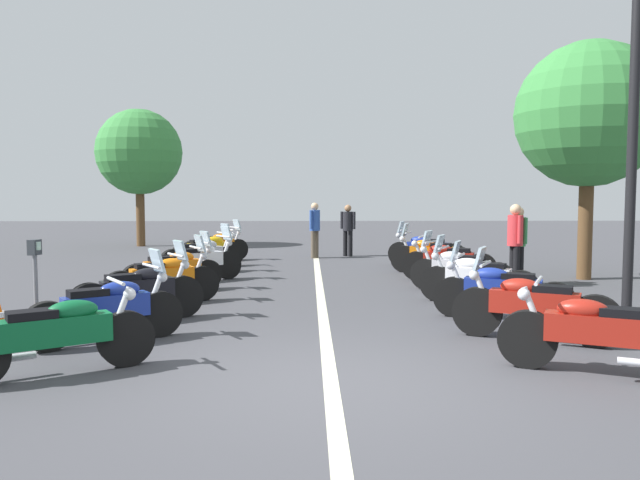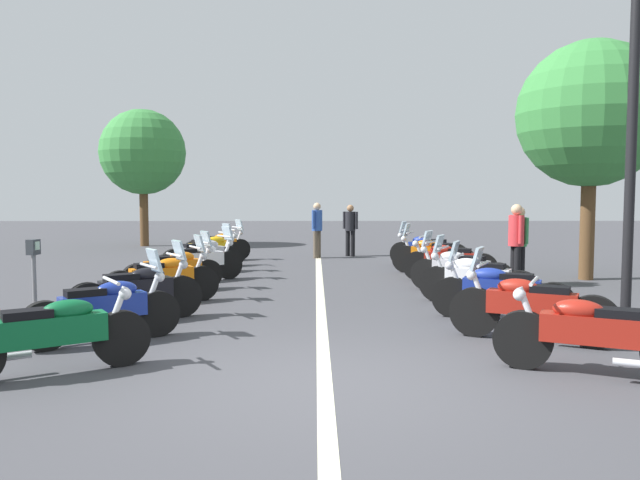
# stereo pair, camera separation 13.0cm
# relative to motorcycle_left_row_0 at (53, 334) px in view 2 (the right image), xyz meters

# --- Properties ---
(ground_plane) EXTENTS (80.00, 80.00, 0.00)m
(ground_plane) POSITION_rel_motorcycle_left_row_0_xyz_m (-0.34, -2.89, -0.45)
(ground_plane) COLOR #424247
(lane_centre_stripe) EXTENTS (25.98, 0.16, 0.01)m
(lane_centre_stripe) POSITION_rel_motorcycle_left_row_0_xyz_m (6.41, -2.89, -0.45)
(lane_centre_stripe) COLOR beige
(lane_centre_stripe) RESTS_ON ground_plane
(motorcycle_left_row_0) EXTENTS (1.24, 1.85, 0.99)m
(motorcycle_left_row_0) POSITION_rel_motorcycle_left_row_0_xyz_m (0.00, 0.00, 0.00)
(motorcycle_left_row_0) COLOR black
(motorcycle_left_row_0) RESTS_ON ground_plane
(motorcycle_left_row_1) EXTENTS (1.24, 1.77, 1.20)m
(motorcycle_left_row_1) POSITION_rel_motorcycle_left_row_0_xyz_m (1.46, -0.07, 0.01)
(motorcycle_left_row_1) COLOR black
(motorcycle_left_row_1) RESTS_ON ground_plane
(motorcycle_left_row_2) EXTENTS (1.25, 1.80, 1.22)m
(motorcycle_left_row_2) POSITION_rel_motorcycle_left_row_0_xyz_m (2.80, -0.11, 0.02)
(motorcycle_left_row_2) COLOR black
(motorcycle_left_row_2) RESTS_ON ground_plane
(motorcycle_left_row_3) EXTENTS (1.13, 1.88, 1.21)m
(motorcycle_left_row_3) POSITION_rel_motorcycle_left_row_0_xyz_m (4.37, -0.11, 0.01)
(motorcycle_left_row_3) COLOR black
(motorcycle_left_row_3) RESTS_ON ground_plane
(motorcycle_left_row_4) EXTENTS (1.26, 1.80, 1.19)m
(motorcycle_left_row_4) POSITION_rel_motorcycle_left_row_0_xyz_m (5.72, -0.00, 0.00)
(motorcycle_left_row_4) COLOR black
(motorcycle_left_row_4) RESTS_ON ground_plane
(motorcycle_left_row_5) EXTENTS (1.40, 1.84, 1.22)m
(motorcycle_left_row_5) POSITION_rel_motorcycle_left_row_0_xyz_m (7.18, -0.21, 0.02)
(motorcycle_left_row_5) COLOR black
(motorcycle_left_row_5) RESTS_ON ground_plane
(motorcycle_left_row_6) EXTENTS (1.35, 1.78, 1.21)m
(motorcycle_left_row_6) POSITION_rel_motorcycle_left_row_0_xyz_m (8.63, -0.03, 0.02)
(motorcycle_left_row_6) COLOR black
(motorcycle_left_row_6) RESTS_ON ground_plane
(motorcycle_left_row_7) EXTENTS (1.25, 1.80, 1.01)m
(motorcycle_left_row_7) POSITION_rel_motorcycle_left_row_0_xyz_m (9.93, 0.01, 0.01)
(motorcycle_left_row_7) COLOR black
(motorcycle_left_row_7) RESTS_ON ground_plane
(motorcycle_left_row_8) EXTENTS (1.24, 1.83, 1.20)m
(motorcycle_left_row_8) POSITION_rel_motorcycle_left_row_0_xyz_m (11.47, 0.03, 0.01)
(motorcycle_left_row_8) COLOR black
(motorcycle_left_row_8) RESTS_ON ground_plane
(motorcycle_right_row_0) EXTENTS (1.08, 1.97, 1.00)m
(motorcycle_right_row_0) POSITION_rel_motorcycle_left_row_0_xyz_m (-0.07, -5.74, 0.01)
(motorcycle_right_row_0) COLOR black
(motorcycle_right_row_0) RESTS_ON ground_plane
(motorcycle_right_row_1) EXTENTS (1.13, 1.98, 1.22)m
(motorcycle_right_row_1) POSITION_rel_motorcycle_left_row_0_xyz_m (1.48, -5.59, 0.02)
(motorcycle_right_row_1) COLOR black
(motorcycle_right_row_1) RESTS_ON ground_plane
(motorcycle_right_row_2) EXTENTS (1.04, 2.01, 1.21)m
(motorcycle_right_row_2) POSITION_rel_motorcycle_left_row_0_xyz_m (2.86, -5.61, 0.01)
(motorcycle_right_row_2) COLOR black
(motorcycle_right_row_2) RESTS_ON ground_plane
(motorcycle_right_row_3) EXTENTS (1.13, 1.92, 1.21)m
(motorcycle_right_row_3) POSITION_rel_motorcycle_left_row_0_xyz_m (4.25, -5.61, 0.01)
(motorcycle_right_row_3) COLOR black
(motorcycle_right_row_3) RESTS_ON ground_plane
(motorcycle_right_row_4) EXTENTS (1.20, 1.86, 1.21)m
(motorcycle_right_row_4) POSITION_rel_motorcycle_left_row_0_xyz_m (5.63, -5.64, 0.01)
(motorcycle_right_row_4) COLOR black
(motorcycle_right_row_4) RESTS_ON ground_plane
(motorcycle_right_row_5) EXTENTS (0.96, 2.01, 1.01)m
(motorcycle_right_row_5) POSITION_rel_motorcycle_left_row_0_xyz_m (7.13, -5.75, 0.01)
(motorcycle_right_row_5) COLOR black
(motorcycle_right_row_5) RESTS_ON ground_plane
(motorcycle_right_row_6) EXTENTS (0.99, 1.95, 1.23)m
(motorcycle_right_row_6) POSITION_rel_motorcycle_left_row_0_xyz_m (8.54, -5.65, 0.02)
(motorcycle_right_row_6) COLOR black
(motorcycle_right_row_6) RESTS_ON ground_plane
(motorcycle_right_row_7) EXTENTS (1.06, 1.99, 1.21)m
(motorcycle_right_row_7) POSITION_rel_motorcycle_left_row_0_xyz_m (10.03, -5.80, 0.02)
(motorcycle_right_row_7) COLOR black
(motorcycle_right_row_7) RESTS_ON ground_plane
(street_lamp_twin_globe) EXTENTS (0.32, 1.22, 5.38)m
(street_lamp_twin_globe) POSITION_rel_motorcycle_left_row_0_xyz_m (2.15, -7.20, 3.17)
(street_lamp_twin_globe) COLOR black
(street_lamp_twin_globe) RESTS_ON ground_plane
(parking_meter) EXTENTS (0.20, 0.15, 1.29)m
(parking_meter) POSITION_rel_motorcycle_left_row_0_xyz_m (2.34, 1.24, 0.44)
(parking_meter) COLOR slate
(parking_meter) RESTS_ON ground_plane
(bystander_0) EXTENTS (0.47, 0.32, 1.69)m
(bystander_0) POSITION_rel_motorcycle_left_row_0_xyz_m (12.35, -2.85, 0.54)
(bystander_0) COLOR brown
(bystander_0) RESTS_ON ground_plane
(bystander_1) EXTENTS (0.50, 0.32, 1.67)m
(bystander_1) POSITION_rel_motorcycle_left_row_0_xyz_m (6.66, -7.16, 0.53)
(bystander_1) COLOR black
(bystander_1) RESTS_ON ground_plane
(bystander_2) EXTENTS (0.33, 0.46, 1.62)m
(bystander_2) POSITION_rel_motorcycle_left_row_0_xyz_m (12.89, -3.89, 0.49)
(bystander_2) COLOR black
(bystander_2) RESTS_ON ground_plane
(bystander_3) EXTENTS (0.53, 0.32, 1.73)m
(bystander_3) POSITION_rel_motorcycle_left_row_0_xyz_m (6.38, -7.00, 0.57)
(bystander_3) COLOR black
(bystander_3) RESTS_ON ground_plane
(roadside_tree_0) EXTENTS (3.26, 3.26, 5.36)m
(roadside_tree_0) POSITION_rel_motorcycle_left_row_0_xyz_m (7.46, -8.97, 3.26)
(roadside_tree_0) COLOR brown
(roadside_tree_0) RESTS_ON ground_plane
(roadside_tree_1) EXTENTS (3.18, 3.18, 5.12)m
(roadside_tree_1) POSITION_rel_motorcycle_left_row_0_xyz_m (16.89, 3.67, 3.06)
(roadside_tree_1) COLOR brown
(roadside_tree_1) RESTS_ON ground_plane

